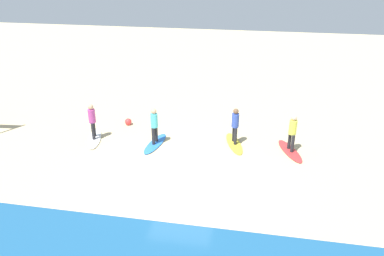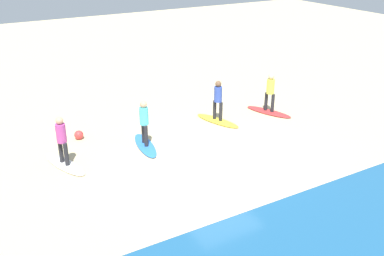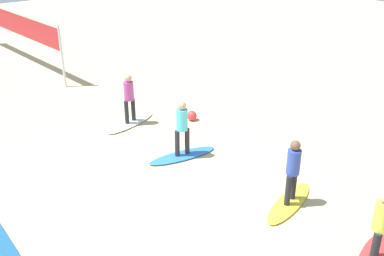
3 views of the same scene
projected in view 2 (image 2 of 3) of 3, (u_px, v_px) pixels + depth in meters
The scene contains 10 objects.
ground_plane at pixel (218, 160), 14.84m from camera, with size 60.00×60.00×0.00m, color #CCB789.
surfboard_red at pixel (269, 112), 18.76m from camera, with size 2.10×0.56×0.09m, color red.
surfer_red at pixel (270, 90), 18.36m from camera, with size 0.32×0.44×1.64m.
surfboard_yellow at pixel (217, 121), 17.86m from camera, with size 2.10×0.56×0.09m, color yellow.
surfer_yellow at pixel (218, 98), 17.47m from camera, with size 0.32×0.45×1.64m.
surfboard_blue at pixel (145, 145), 15.77m from camera, with size 2.10×0.56×0.09m, color blue.
surfer_blue at pixel (144, 120), 15.37m from camera, with size 0.32×0.46×1.64m.
surfboard_white at pixel (65, 164), 14.45m from camera, with size 2.10×0.56×0.09m, color white.
surfer_white at pixel (62, 137), 14.05m from camera, with size 0.32×0.45×1.64m.
beach_ball at pixel (79, 135), 16.29m from camera, with size 0.34×0.34×0.34m, color #E53838.
Camera 2 is at (7.33, 10.96, 6.96)m, focal length 41.16 mm.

